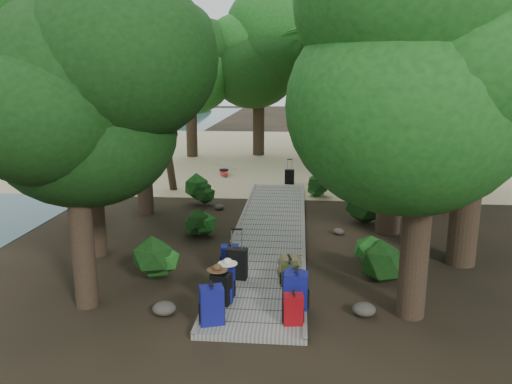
# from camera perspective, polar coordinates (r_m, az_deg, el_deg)

# --- Properties ---
(ground) EXTENTS (120.00, 120.00, 0.00)m
(ground) POSITION_cam_1_polar(r_m,az_deg,el_deg) (13.43, 1.35, -6.13)
(ground) COLOR black
(ground) RESTS_ON ground
(sand_beach) EXTENTS (40.00, 22.00, 0.02)m
(sand_beach) POSITION_cam_1_polar(r_m,az_deg,el_deg) (28.99, 3.43, 4.43)
(sand_beach) COLOR tan
(sand_beach) RESTS_ON ground
(boardwalk) EXTENTS (2.00, 12.00, 0.12)m
(boardwalk) POSITION_cam_1_polar(r_m,az_deg,el_deg) (14.35, 1.61, -4.58)
(boardwalk) COLOR gray
(boardwalk) RESTS_ON ground
(backpack_left_a) EXTENTS (0.49, 0.41, 0.78)m
(backpack_left_a) POSITION_cam_1_polar(r_m,az_deg,el_deg) (9.10, -5.09, -12.53)
(backpack_left_a) COLOR navy
(backpack_left_a) RESTS_ON boardwalk
(backpack_left_b) EXTENTS (0.43, 0.35, 0.68)m
(backpack_left_b) POSITION_cam_1_polar(r_m,az_deg,el_deg) (9.82, -4.01, -10.79)
(backpack_left_b) COLOR black
(backpack_left_b) RESTS_ON boardwalk
(backpack_left_c) EXTENTS (0.40, 0.30, 0.70)m
(backpack_left_c) POSITION_cam_1_polar(r_m,az_deg,el_deg) (10.12, -3.59, -9.98)
(backpack_left_c) COLOR navy
(backpack_left_c) RESTS_ON boardwalk
(backpack_left_d) EXTENTS (0.45, 0.36, 0.62)m
(backpack_left_d) POSITION_cam_1_polar(r_m,az_deg,el_deg) (11.48, -3.00, -7.31)
(backpack_left_d) COLOR navy
(backpack_left_d) RESTS_ON boardwalk
(backpack_right_a) EXTENTS (0.37, 0.28, 0.62)m
(backpack_right_a) POSITION_cam_1_polar(r_m,az_deg,el_deg) (9.12, 4.28, -13.03)
(backpack_right_a) COLOR maroon
(backpack_right_a) RESTS_ON boardwalk
(backpack_right_b) EXTENTS (0.46, 0.33, 0.80)m
(backpack_right_b) POSITION_cam_1_polar(r_m,az_deg,el_deg) (9.60, 4.58, -11.00)
(backpack_right_b) COLOR navy
(backpack_right_b) RESTS_ON boardwalk
(backpack_right_c) EXTENTS (0.49, 0.44, 0.69)m
(backpack_right_c) POSITION_cam_1_polar(r_m,az_deg,el_deg) (9.94, 4.50, -10.46)
(backpack_right_c) COLOR navy
(backpack_right_c) RESTS_ON boardwalk
(backpack_right_d) EXTENTS (0.36, 0.26, 0.54)m
(backpack_right_d) POSITION_cam_1_polar(r_m,az_deg,el_deg) (10.68, 3.83, -9.18)
(backpack_right_d) COLOR #2F3616
(backpack_right_d) RESTS_ON boardwalk
(duffel_right_khaki) EXTENTS (0.54, 0.69, 0.40)m
(duffel_right_khaki) POSITION_cam_1_polar(r_m,az_deg,el_deg) (11.18, 3.84, -8.49)
(duffel_right_khaki) COLOR brown
(duffel_right_khaki) RESTS_ON boardwalk
(suitcase_on_boardwalk) EXTENTS (0.46, 0.29, 0.68)m
(suitcase_on_boardwalk) POSITION_cam_1_polar(r_m,az_deg,el_deg) (10.94, -2.20, -8.18)
(suitcase_on_boardwalk) COLOR black
(suitcase_on_boardwalk) RESTS_ON boardwalk
(lone_suitcase_on_sand) EXTENTS (0.39, 0.24, 0.60)m
(lone_suitcase_on_sand) POSITION_cam_1_polar(r_m,az_deg,el_deg) (20.77, 3.85, 1.75)
(lone_suitcase_on_sand) COLOR black
(lone_suitcase_on_sand) RESTS_ON sand_beach
(hat_brown) EXTENTS (0.41, 0.41, 0.12)m
(hat_brown) POSITION_cam_1_polar(r_m,az_deg,el_deg) (9.70, -4.45, -8.54)
(hat_brown) COLOR #51351E
(hat_brown) RESTS_ON backpack_left_b
(hat_white) EXTENTS (0.39, 0.39, 0.13)m
(hat_white) POSITION_cam_1_polar(r_m,az_deg,el_deg) (9.94, -3.27, -7.84)
(hat_white) COLOR silver
(hat_white) RESTS_ON backpack_left_c
(kayak) EXTENTS (1.46, 3.24, 0.32)m
(kayak) POSITION_cam_1_polar(r_m,az_deg,el_deg) (22.75, -3.68, 2.41)
(kayak) COLOR red
(kayak) RESTS_ON sand_beach
(sun_lounger) EXTENTS (0.98, 1.80, 0.55)m
(sun_lounger) POSITION_cam_1_polar(r_m,az_deg,el_deg) (22.39, 10.77, 2.33)
(sun_lounger) COLOR silver
(sun_lounger) RESTS_ON sand_beach
(tree_right_a) EXTENTS (4.47, 4.47, 7.45)m
(tree_right_a) POSITION_cam_1_polar(r_m,az_deg,el_deg) (9.21, 18.74, 7.98)
(tree_right_a) COLOR black
(tree_right_a) RESTS_ON ground
(tree_right_b) EXTENTS (5.41, 5.41, 9.67)m
(tree_right_b) POSITION_cam_1_polar(r_m,az_deg,el_deg) (12.39, 24.26, 13.87)
(tree_right_b) COLOR black
(tree_right_b) RESTS_ON ground
(tree_right_c) EXTENTS (5.66, 5.66, 9.79)m
(tree_right_c) POSITION_cam_1_polar(r_m,az_deg,el_deg) (14.35, 15.92, 14.53)
(tree_right_c) COLOR black
(tree_right_c) RESTS_ON ground
(tree_right_d) EXTENTS (6.05, 6.05, 11.09)m
(tree_right_d) POSITION_cam_1_polar(r_m,az_deg,el_deg) (17.27, 22.81, 15.90)
(tree_right_d) COLOR black
(tree_right_d) RESTS_ON ground
(tree_right_e) EXTENTS (4.80, 4.80, 8.64)m
(tree_right_e) POSITION_cam_1_polar(r_m,az_deg,el_deg) (19.60, 16.30, 12.35)
(tree_right_e) COLOR black
(tree_right_e) RESTS_ON ground
(tree_right_f) EXTENTS (5.27, 5.27, 9.41)m
(tree_right_f) POSITION_cam_1_polar(r_m,az_deg,el_deg) (22.23, 19.96, 13.15)
(tree_right_f) COLOR black
(tree_right_f) RESTS_ON ground
(tree_left_a) EXTENTS (3.76, 3.76, 6.26)m
(tree_left_a) POSITION_cam_1_polar(r_m,az_deg,el_deg) (9.80, -20.01, 4.67)
(tree_left_a) COLOR black
(tree_left_a) RESTS_ON ground
(tree_left_b) EXTENTS (4.72, 4.72, 8.49)m
(tree_left_b) POSITION_cam_1_polar(r_m,az_deg,el_deg) (12.67, -19.22, 11.58)
(tree_left_b) COLOR black
(tree_left_b) RESTS_ON ground
(tree_left_c) EXTENTS (4.17, 4.17, 7.24)m
(tree_left_c) POSITION_cam_1_polar(r_m,az_deg,el_deg) (16.26, -13.07, 9.99)
(tree_left_c) COLOR black
(tree_left_c) RESTS_ON ground
(tree_back_a) EXTENTS (5.33, 5.33, 9.22)m
(tree_back_a) POSITION_cam_1_polar(r_m,az_deg,el_deg) (28.00, 0.30, 13.59)
(tree_back_a) COLOR black
(tree_back_a) RESTS_ON ground
(tree_back_b) EXTENTS (6.06, 6.06, 10.82)m
(tree_back_b) POSITION_cam_1_polar(r_m,az_deg,el_deg) (28.29, 8.03, 15.09)
(tree_back_b) COLOR black
(tree_back_b) RESTS_ON ground
(tree_back_c) EXTENTS (4.91, 4.91, 8.84)m
(tree_back_c) POSITION_cam_1_polar(r_m,az_deg,el_deg) (28.66, 14.21, 12.81)
(tree_back_c) COLOR black
(tree_back_c) RESTS_ON ground
(tree_back_d) EXTENTS (5.18, 5.18, 8.64)m
(tree_back_d) POSITION_cam_1_polar(r_m,az_deg,el_deg) (27.69, -7.54, 12.88)
(tree_back_d) COLOR black
(tree_back_d) RESTS_ON ground
(palm_right_a) EXTENTS (4.00, 4.00, 6.81)m
(palm_right_a) POSITION_cam_1_polar(r_m,az_deg,el_deg) (18.77, 11.74, 9.79)
(palm_right_a) COLOR #143D11
(palm_right_a) RESTS_ON ground
(palm_right_b) EXTENTS (4.60, 4.60, 8.89)m
(palm_right_b) POSITION_cam_1_polar(r_m,az_deg,el_deg) (24.14, 14.29, 12.86)
(palm_right_b) COLOR #143D11
(palm_right_b) RESTS_ON ground
(palm_right_c) EXTENTS (4.24, 4.24, 6.75)m
(palm_right_c) POSITION_cam_1_polar(r_m,az_deg,el_deg) (25.73, 8.27, 10.73)
(palm_right_c) COLOR #143D11
(palm_right_c) RESTS_ON ground
(palm_left_a) EXTENTS (4.04, 4.04, 6.42)m
(palm_left_a) POSITION_cam_1_polar(r_m,az_deg,el_deg) (19.57, -10.45, 9.40)
(palm_left_a) COLOR #143D11
(palm_left_a) RESTS_ON ground
(rock_left_a) EXTENTS (0.45, 0.41, 0.25)m
(rock_left_a) POSITION_cam_1_polar(r_m,az_deg,el_deg) (9.90, -10.45, -12.96)
(rock_left_a) COLOR #4C473F
(rock_left_a) RESTS_ON ground
(rock_left_b) EXTENTS (0.35, 0.32, 0.19)m
(rock_left_b) POSITION_cam_1_polar(r_m,az_deg,el_deg) (11.57, -11.43, -9.17)
(rock_left_b) COLOR #4C473F
(rock_left_b) RESTS_ON ground
(rock_left_c) EXTENTS (0.54, 0.49, 0.30)m
(rock_left_c) POSITION_cam_1_polar(r_m,az_deg,el_deg) (14.31, -6.40, -4.34)
(rock_left_c) COLOR #4C473F
(rock_left_c) RESTS_ON ground
(rock_left_d) EXTENTS (0.32, 0.29, 0.18)m
(rock_left_d) POSITION_cam_1_polar(r_m,az_deg,el_deg) (16.93, -4.21, -1.72)
(rock_left_d) COLOR #4C473F
(rock_left_d) RESTS_ON ground
(rock_right_a) EXTENTS (0.45, 0.40, 0.25)m
(rock_right_a) POSITION_cam_1_polar(r_m,az_deg,el_deg) (9.92, 12.24, -12.98)
(rock_right_a) COLOR #4C473F
(rock_right_a) RESTS_ON ground
(rock_right_b) EXTENTS (0.54, 0.49, 0.30)m
(rock_right_b) POSITION_cam_1_polar(r_m,az_deg,el_deg) (12.40, 13.05, -7.44)
(rock_right_b) COLOR #4C473F
(rock_right_b) RESTS_ON ground
(rock_right_c) EXTENTS (0.32, 0.28, 0.17)m
(rock_right_c) POSITION_cam_1_polar(r_m,az_deg,el_deg) (14.51, 9.39, -4.46)
(rock_right_c) COLOR #4C473F
(rock_right_c) RESTS_ON ground
(rock_right_d) EXTENTS (0.50, 0.45, 0.28)m
(rock_right_d) POSITION_cam_1_polar(r_m,az_deg,el_deg) (17.62, 11.19, -1.18)
(rock_right_d) COLOR #4C473F
(rock_right_d) RESTS_ON ground
(shrub_left_a) EXTENTS (1.01, 1.01, 0.91)m
(shrub_left_a) POSITION_cam_1_polar(r_m,az_deg,el_deg) (11.27, -11.18, -7.82)
(shrub_left_a) COLOR #154414
(shrub_left_a) RESTS_ON ground
(shrub_left_b) EXTENTS (0.78, 0.78, 0.70)m
(shrub_left_b) POSITION_cam_1_polar(r_m,az_deg,el_deg) (14.07, -6.72, -3.81)
(shrub_left_b) COLOR #154414
(shrub_left_b) RESTS_ON ground
(shrub_left_c) EXTENTS (1.09, 1.09, 0.98)m
(shrub_left_c) POSITION_cam_1_polar(r_m,az_deg,el_deg) (17.48, -6.43, 0.06)
(shrub_left_c) COLOR #154414
(shrub_left_c) RESTS_ON ground
(shrub_right_a) EXTENTS (1.10, 1.10, 0.99)m
(shrub_right_a) POSITION_cam_1_polar(r_m,az_deg,el_deg) (11.48, 13.72, -7.33)
(shrub_right_a) COLOR #154414
(shrub_right_a) RESTS_ON ground
(shrub_right_b) EXTENTS (1.34, 1.34, 1.21)m
(shrub_right_b) POSITION_cam_1_polar(r_m,az_deg,el_deg) (15.64, 12.20, -1.31)
(shrub_right_b) COLOR #154414
(shrub_right_b) RESTS_ON ground
(shrub_right_c) EXTENTS (0.90, 0.90, 0.81)m
(shrub_right_c) POSITION_cam_1_polar(r_m,az_deg,el_deg) (18.88, 7.49, 0.77)
(shrub_right_c) COLOR #154414
(shrub_right_c) RESTS_ON ground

